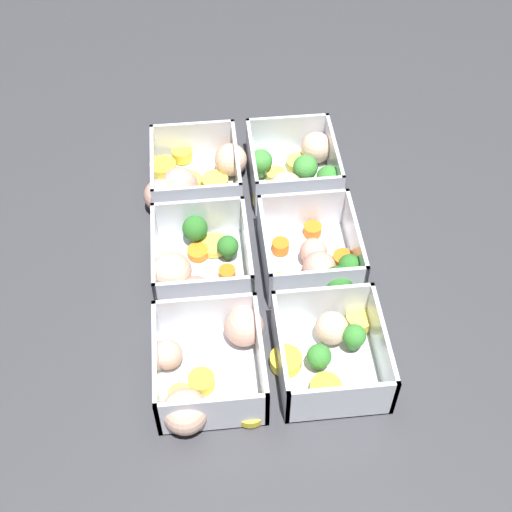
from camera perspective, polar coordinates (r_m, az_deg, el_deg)
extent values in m
plane|color=#38383D|center=(0.94, 0.00, -0.88)|extent=(4.00, 4.00, 0.00)
cube|color=silver|center=(1.05, -4.75, 5.61)|extent=(0.14, 0.12, 0.00)
cube|color=silver|center=(1.03, -8.15, 6.54)|extent=(0.14, 0.01, 0.06)
cube|color=silver|center=(1.03, -1.55, 7.07)|extent=(0.14, 0.01, 0.06)
cube|color=silver|center=(1.08, -5.03, 9.22)|extent=(0.01, 0.12, 0.06)
cube|color=silver|center=(0.98, -4.66, 4.17)|extent=(0.01, 0.12, 0.06)
cylinder|color=yellow|center=(1.01, -6.04, 3.87)|extent=(0.05, 0.05, 0.01)
cylinder|color=#DBC647|center=(1.04, -5.31, 5.82)|extent=(0.05, 0.05, 0.02)
cylinder|color=#DBC647|center=(1.02, -3.05, 4.78)|extent=(0.05, 0.05, 0.01)
sphere|color=#D19E8C|center=(1.00, -7.65, 4.81)|extent=(0.06, 0.06, 0.05)
sphere|color=#D19E8C|center=(1.01, -6.12, 5.67)|extent=(0.06, 0.06, 0.05)
cylinder|color=orange|center=(1.08, -2.64, 7.81)|extent=(0.03, 0.03, 0.01)
cylinder|color=yellow|center=(1.09, -5.93, 8.09)|extent=(0.04, 0.04, 0.02)
cylinder|color=yellow|center=(1.07, -7.43, 7.04)|extent=(0.05, 0.05, 0.01)
cylinder|color=#DBC647|center=(1.04, -3.29, 5.93)|extent=(0.04, 0.04, 0.01)
sphere|color=beige|center=(1.05, -2.03, 7.70)|extent=(0.07, 0.07, 0.05)
cube|color=silver|center=(0.94, -4.27, -1.14)|extent=(0.14, 0.12, 0.00)
cube|color=silver|center=(0.92, -8.05, -0.24)|extent=(0.14, 0.01, 0.06)
cube|color=silver|center=(0.92, -0.70, 0.33)|extent=(0.14, 0.01, 0.06)
cube|color=silver|center=(0.96, -4.59, 3.07)|extent=(0.01, 0.12, 0.06)
cube|color=silver|center=(0.87, -4.14, -3.28)|extent=(0.01, 0.12, 0.06)
cylinder|color=#DBC647|center=(0.96, -3.38, 0.87)|extent=(0.05, 0.05, 0.01)
cylinder|color=#407A37|center=(0.95, -2.24, 0.15)|extent=(0.01, 0.01, 0.01)
sphere|color=#2D7228|center=(0.93, -2.27, 0.80)|extent=(0.03, 0.03, 0.03)
cylinder|color=orange|center=(0.95, -4.67, 0.31)|extent=(0.04, 0.04, 0.01)
sphere|color=beige|center=(0.91, -6.74, -1.24)|extent=(0.07, 0.07, 0.05)
cylinder|color=orange|center=(0.92, -2.32, -1.36)|extent=(0.02, 0.02, 0.01)
sphere|color=tan|center=(0.89, -4.80, -2.91)|extent=(0.04, 0.04, 0.04)
cylinder|color=#407A37|center=(0.97, -4.83, 1.46)|extent=(0.01, 0.01, 0.01)
sphere|color=#2D7228|center=(0.95, -4.90, 2.22)|extent=(0.03, 0.03, 0.03)
cube|color=silver|center=(0.85, -3.67, -9.52)|extent=(0.14, 0.12, 0.00)
cube|color=silver|center=(0.82, -7.92, -8.74)|extent=(0.14, 0.01, 0.06)
cube|color=silver|center=(0.82, 0.37, -8.10)|extent=(0.14, 0.01, 0.06)
cube|color=silver|center=(0.86, -4.04, -4.66)|extent=(0.01, 0.12, 0.06)
cube|color=silver|center=(0.79, -3.47, -12.56)|extent=(0.01, 0.12, 0.06)
sphere|color=#D19E8C|center=(0.85, -0.96, -5.66)|extent=(0.05, 0.05, 0.05)
cylinder|color=yellow|center=(0.81, -0.48, -12.29)|extent=(0.05, 0.05, 0.01)
cylinder|color=yellow|center=(0.83, -4.39, -9.98)|extent=(0.04, 0.04, 0.02)
sphere|color=#D19E8C|center=(0.84, -7.10, -7.81)|extent=(0.05, 0.05, 0.04)
cylinder|color=#DBC647|center=(0.83, -6.06, -11.08)|extent=(0.04, 0.04, 0.01)
sphere|color=beige|center=(0.79, -5.69, -12.29)|extent=(0.06, 0.06, 0.05)
cube|color=silver|center=(1.06, 2.91, 6.17)|extent=(0.14, 0.12, 0.00)
cube|color=silver|center=(1.03, -0.30, 7.16)|extent=(0.14, 0.01, 0.06)
cube|color=silver|center=(1.05, 6.21, 7.57)|extent=(0.14, 0.01, 0.06)
cube|color=silver|center=(1.09, 2.49, 9.74)|extent=(0.01, 0.12, 0.06)
cube|color=silver|center=(0.99, 3.51, 4.77)|extent=(0.01, 0.12, 0.06)
cylinder|color=yellow|center=(1.01, 0.76, 4.63)|extent=(0.05, 0.05, 0.01)
cylinder|color=#DBC647|center=(1.05, 1.63, 6.42)|extent=(0.04, 0.04, 0.01)
sphere|color=beige|center=(1.00, 2.37, 5.39)|extent=(0.05, 0.05, 0.05)
cylinder|color=orange|center=(1.02, 4.47, 4.56)|extent=(0.03, 0.03, 0.01)
cylinder|color=#49883F|center=(1.04, 5.72, 5.51)|extent=(0.01, 0.01, 0.01)
sphere|color=#388433|center=(1.02, 5.80, 6.29)|extent=(0.03, 0.03, 0.03)
cylinder|color=#519448|center=(1.05, 3.91, 6.26)|extent=(0.01, 0.01, 0.01)
sphere|color=#42933D|center=(1.03, 3.97, 7.10)|extent=(0.04, 0.04, 0.04)
sphere|color=beige|center=(1.07, 4.84, 8.64)|extent=(0.05, 0.05, 0.05)
cylinder|color=#DBC647|center=(1.07, 3.35, 7.43)|extent=(0.04, 0.04, 0.01)
cylinder|color=#519448|center=(1.05, 0.40, 6.78)|extent=(0.01, 0.01, 0.02)
sphere|color=#42933D|center=(1.04, 0.41, 7.63)|extent=(0.03, 0.03, 0.03)
cube|color=silver|center=(0.95, 4.23, -0.47)|extent=(0.14, 0.12, 0.00)
cube|color=silver|center=(0.92, 0.70, 0.44)|extent=(0.14, 0.01, 0.06)
cube|color=silver|center=(0.94, 7.90, 1.00)|extent=(0.14, 0.01, 0.06)
cube|color=silver|center=(0.97, 3.73, 3.69)|extent=(0.01, 0.12, 0.06)
cube|color=silver|center=(0.88, 4.99, -2.53)|extent=(0.01, 0.12, 0.06)
sphere|color=#D19E8C|center=(0.93, 4.66, 0.17)|extent=(0.05, 0.05, 0.04)
cylinder|color=orange|center=(0.94, 6.97, -0.25)|extent=(0.04, 0.04, 0.01)
cylinder|color=#407A37|center=(0.93, 7.37, -1.50)|extent=(0.01, 0.01, 0.02)
sphere|color=#2D7228|center=(0.91, 7.49, -0.75)|extent=(0.03, 0.03, 0.03)
cylinder|color=#DBC647|center=(0.91, 4.22, -2.71)|extent=(0.04, 0.04, 0.02)
cylinder|color=orange|center=(0.98, 4.55, 2.13)|extent=(0.03, 0.03, 0.01)
cylinder|color=orange|center=(0.95, 1.97, 0.78)|extent=(0.03, 0.03, 0.02)
sphere|color=#D19E8C|center=(0.91, 5.08, -0.93)|extent=(0.06, 0.06, 0.04)
cylinder|color=#407A37|center=(0.91, 6.45, -2.86)|extent=(0.01, 0.01, 0.01)
sphere|color=#2D7228|center=(0.89, 6.57, -2.01)|extent=(0.04, 0.04, 0.04)
cylinder|color=orange|center=(0.92, 1.93, -2.02)|extent=(0.03, 0.03, 0.01)
cube|color=silver|center=(0.86, 5.85, -8.66)|extent=(0.14, 0.12, 0.00)
cube|color=silver|center=(0.82, 1.94, -7.96)|extent=(0.14, 0.01, 0.06)
cube|color=silver|center=(0.84, 9.99, -7.15)|extent=(0.14, 0.01, 0.06)
cube|color=silver|center=(0.87, 5.26, -3.88)|extent=(0.01, 0.12, 0.06)
cube|color=silver|center=(0.80, 6.85, -11.58)|extent=(0.01, 0.12, 0.06)
sphere|color=beige|center=(0.86, 6.07, -5.75)|extent=(0.05, 0.05, 0.04)
cylinder|color=yellow|center=(0.85, 2.41, -8.37)|extent=(0.05, 0.05, 0.01)
cylinder|color=#DBC647|center=(0.89, 8.31, -5.04)|extent=(0.04, 0.04, 0.02)
cylinder|color=yellow|center=(0.83, 5.60, -10.50)|extent=(0.05, 0.05, 0.01)
cylinder|color=#49883F|center=(0.87, 7.74, -7.02)|extent=(0.01, 0.01, 0.01)
sphere|color=#388433|center=(0.85, 7.86, -6.35)|extent=(0.03, 0.03, 0.03)
cylinder|color=#49883F|center=(0.85, 5.00, -8.59)|extent=(0.01, 0.01, 0.01)
sphere|color=#388433|center=(0.83, 5.07, -7.98)|extent=(0.03, 0.03, 0.03)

